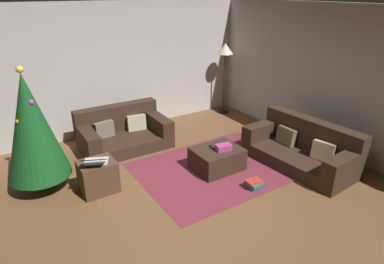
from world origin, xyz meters
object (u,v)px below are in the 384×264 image
couch_right (303,148)px  side_table (98,176)px  ottoman (217,159)px  tv_remote (212,147)px  christmas_tree (32,127)px  gift_box (223,147)px  laptop (95,161)px  book_stack (254,184)px  couch_left (123,132)px  corner_lamp (225,54)px

couch_right → side_table: 3.41m
ottoman → tv_remote: bearing=123.0°
ottoman → christmas_tree: (-2.59, 0.94, 0.83)m
gift_box → side_table: bearing=165.4°
gift_box → laptop: (-1.97, 0.45, 0.12)m
christmas_tree → book_stack: christmas_tree is taller
couch_left → tv_remote: bearing=121.0°
couch_left → side_table: size_ratio=3.15×
couch_right → ottoman: 1.50m
side_table → book_stack: bearing=-31.0°
couch_right → book_stack: (-1.23, -0.16, -0.21)m
laptop → christmas_tree: bearing=138.8°
couch_left → gift_box: bearing=121.2°
side_table → book_stack: 2.36m
couch_right → ottoman: bearing=60.9°
couch_left → laptop: size_ratio=3.23×
ottoman → gift_box: size_ratio=3.12×
laptop → side_table: bearing=65.6°
gift_box → laptop: 2.03m
couch_right → christmas_tree: bearing=64.2°
christmas_tree → book_stack: bearing=-32.6°
book_stack → corner_lamp: corner_lamp is taller
couch_right → christmas_tree: christmas_tree is taller
christmas_tree → laptop: (0.67, -0.59, -0.47)m
tv_remote → side_table: size_ratio=0.31×
couch_right → tv_remote: (-1.41, 0.72, 0.10)m
christmas_tree → laptop: 1.01m
tv_remote → book_stack: size_ratio=0.62×
corner_lamp → gift_box: bearing=-127.6°
laptop → corner_lamp: (3.70, 1.80, 0.88)m
book_stack → corner_lamp: 3.64m
christmas_tree → corner_lamp: (4.37, 1.21, 0.40)m
tv_remote → laptop: laptop is taller
couch_left → corner_lamp: bearing=-169.9°
laptop → corner_lamp: corner_lamp is taller
couch_left → corner_lamp: 3.03m
laptop → corner_lamp: bearing=25.9°
laptop → tv_remote: bearing=-8.4°
ottoman → laptop: laptop is taller
couch_right → ottoman: size_ratio=2.46×
christmas_tree → side_table: 1.16m
gift_box → corner_lamp: corner_lamp is taller
ottoman → book_stack: 0.81m
gift_box → laptop: bearing=167.2°
couch_right → ottoman: couch_right is taller
tv_remote → book_stack: tv_remote is taller
ottoman → gift_box: bearing=-58.1°
gift_box → corner_lamp: 3.00m
christmas_tree → couch_right: bearing=-21.8°
side_table → corner_lamp: size_ratio=0.31×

